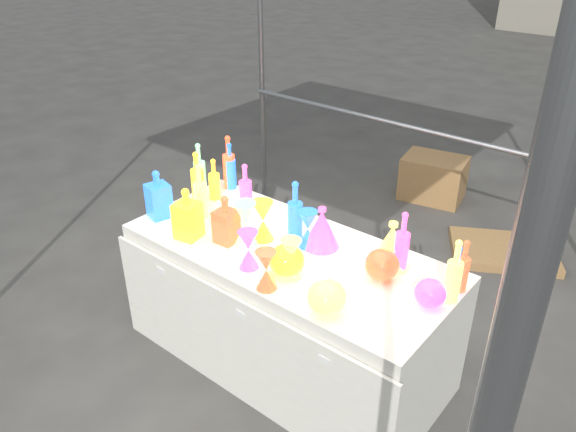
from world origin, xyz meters
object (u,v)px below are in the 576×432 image
Objects in this scene: cardboard_box_closed at (433,178)px; bottle_0 at (214,179)px; globe_0 at (287,262)px; decanter_0 at (187,213)px; hourglass_0 at (266,270)px; display_table at (287,306)px.

cardboard_box_closed is 2.42m from bottle_0.
globe_0 reaches higher than cardboard_box_closed.
decanter_0 reaches higher than cardboard_box_closed.
cardboard_box_closed is 2.68× the size of hourglass_0.
bottle_0 is at bearing 157.54° from globe_0.
display_table is 0.50m from globe_0.
bottle_0 is 0.94m from globe_0.
globe_0 is at bearing -4.87° from decanter_0.
globe_0 is at bearing -22.46° from bottle_0.
bottle_0 is 1.31× the size of hourglass_0.
cardboard_box_closed is 2.90m from hourglass_0.
hourglass_0 is at bearing -18.44° from decanter_0.
globe_0 reaches higher than display_table.
hourglass_0 reaches higher than cardboard_box_closed.
bottle_0 reaches higher than hourglass_0.
hourglass_0 is at bearing -89.42° from globe_0.
decanter_0 reaches higher than globe_0.
hourglass_0 reaches higher than globe_0.
decanter_0 is at bearing -105.04° from cardboard_box_closed.
bottle_0 is 0.48m from decanter_0.
hourglass_0 is (0.44, -2.79, 0.65)m from cardboard_box_closed.
decanter_0 reaches higher than hourglass_0.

